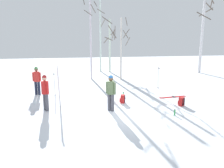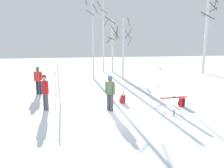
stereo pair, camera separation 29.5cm
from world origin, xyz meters
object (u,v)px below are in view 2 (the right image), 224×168
Objects in this scene: ski_poles_0 at (160,78)px; birch_tree_2 at (113,44)px; water_bottle_0 at (174,113)px; birch_tree_3 at (123,47)px; ski_poles_1 at (55,84)px; person_1 at (38,79)px; backpack_0 at (122,99)px; backpack_1 at (182,102)px; person_2 at (110,91)px; water_bottle_1 at (124,94)px; ski_pair_planted_0 at (59,86)px; ski_pair_lying_0 at (174,97)px; birch_tree_4 at (206,33)px; birch_tree_1 at (103,34)px; birch_tree_0 at (93,35)px; person_0 at (45,90)px.

birch_tree_2 reaches higher than ski_poles_0.
birch_tree_3 is at bearing 92.33° from water_bottle_0.
water_bottle_0 is at bearing -38.29° from ski_poles_1.
person_1 is 1.19× the size of ski_poles_0.
person_1 reaches higher than ski_poles_0.
backpack_0 and backpack_1 have the same top height.
person_2 is at bearing -48.64° from ski_poles_1.
water_bottle_1 is (-2.48, 2.34, -0.08)m from backpack_1.
water_bottle_0 is 3.89m from water_bottle_1.
ski_pair_lying_0 is (6.45, 0.34, -1.00)m from ski_pair_planted_0.
birch_tree_4 is at bearing 49.71° from ski_pair_lying_0.
backpack_1 is at bearing 51.63° from water_bottle_0.
birch_tree_4 reaches higher than backpack_0.
backpack_1 is 1.61× the size of water_bottle_1.
water_bottle_1 is at bearing -10.22° from ski_poles_1.
water_bottle_0 is (2.69, -1.16, -0.85)m from person_2.
birch_tree_1 is at bearing 66.80° from ski_poles_1.
birch_tree_0 reaches higher than birch_tree_2.
water_bottle_0 is 0.04× the size of birch_tree_0.
birch_tree_1 is (0.05, 10.11, 3.68)m from water_bottle_1.
person_0 is 16.89m from birch_tree_4.
ski_pair_planted_0 is at bearing 168.28° from backpack_1.
ski_poles_0 is at bearing 7.01° from ski_poles_1.
ski_pair_planted_0 is 6.54m from ski_pair_lying_0.
birch_tree_3 is at bearing 42.27° from ski_poles_1.
person_0 is 4.67m from water_bottle_1.
water_bottle_1 is at bearing -15.22° from person_1.
birch_tree_3 is (4.76, 6.42, 1.66)m from ski_pair_planted_0.
birch_tree_3 is (2.43, -0.69, -0.95)m from birch_tree_0.
ski_poles_1 is 10.67m from birch_tree_1.
birch_tree_0 is (-0.11, 8.48, 2.64)m from person_2.
water_bottle_0 is at bearing -67.58° from water_bottle_1.
water_bottle_0 is 1.03× the size of water_bottle_1.
birch_tree_1 is at bearing 108.07° from ski_poles_0.
ski_pair_planted_0 is at bearing 150.67° from person_2.
birch_tree_4 reaches higher than ski_poles_0.
backpack_1 reaches higher than water_bottle_0.
ski_poles_0 is at bearing 75.27° from water_bottle_0.
water_bottle_0 is 0.06× the size of birch_tree_3.
ski_pair_lying_0 is 3.23m from backpack_0.
birch_tree_2 is at bearing 65.66° from person_0.
birch_tree_0 is at bearing 102.27° from water_bottle_1.
person_0 is 8.76m from birch_tree_0.
birch_tree_3 is (-1.69, 6.08, 2.66)m from ski_pair_lying_0.
ski_poles_1 reaches higher than backpack_0.
birch_tree_1 reaches higher than ski_poles_1.
ski_poles_0 is at bearing 44.65° from person_2.
person_1 is at bearing 142.74° from water_bottle_0.
water_bottle_1 is (-1.48, 3.59, -0.00)m from water_bottle_0.
person_0 reaches higher than backpack_1.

